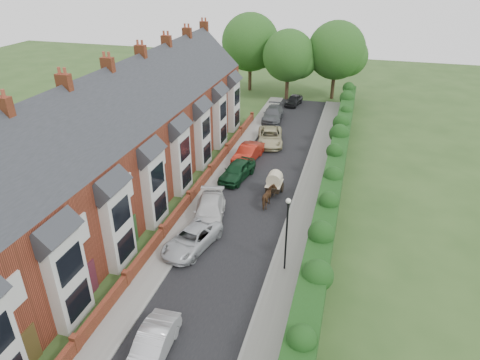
# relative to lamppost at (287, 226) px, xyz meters

# --- Properties ---
(ground) EXTENTS (140.00, 140.00, 0.00)m
(ground) POSITION_rel_lamppost_xyz_m (-3.40, -4.00, -3.30)
(ground) COLOR #2D4C1E
(ground) RESTS_ON ground
(road) EXTENTS (6.00, 58.00, 0.02)m
(road) POSITION_rel_lamppost_xyz_m (-3.90, 7.00, -3.29)
(road) COLOR black
(road) RESTS_ON ground
(pavement_hedge_side) EXTENTS (2.20, 58.00, 0.12)m
(pavement_hedge_side) POSITION_rel_lamppost_xyz_m (0.20, 7.00, -3.24)
(pavement_hedge_side) COLOR gray
(pavement_hedge_side) RESTS_ON ground
(pavement_house_side) EXTENTS (1.70, 58.00, 0.12)m
(pavement_house_side) POSITION_rel_lamppost_xyz_m (-7.75, 7.00, -3.24)
(pavement_house_side) COLOR gray
(pavement_house_side) RESTS_ON ground
(kerb_hedge_side) EXTENTS (0.18, 58.00, 0.13)m
(kerb_hedge_side) POSITION_rel_lamppost_xyz_m (-0.85, 7.00, -3.23)
(kerb_hedge_side) COLOR gray
(kerb_hedge_side) RESTS_ON ground
(kerb_house_side) EXTENTS (0.18, 58.00, 0.13)m
(kerb_house_side) POSITION_rel_lamppost_xyz_m (-6.95, 7.00, -3.23)
(kerb_house_side) COLOR gray
(kerb_house_side) RESTS_ON ground
(hedge) EXTENTS (2.10, 58.00, 2.85)m
(hedge) POSITION_rel_lamppost_xyz_m (2.00, 7.00, -1.70)
(hedge) COLOR #173912
(hedge) RESTS_ON ground
(terrace_row) EXTENTS (9.05, 40.50, 11.50)m
(terrace_row) POSITION_rel_lamppost_xyz_m (-14.27, 5.98, 1.18)
(terrace_row) COLOR brown
(terrace_row) RESTS_ON ground
(garden_wall_row) EXTENTS (0.35, 40.35, 1.10)m
(garden_wall_row) POSITION_rel_lamppost_xyz_m (-8.75, 6.00, -2.84)
(garden_wall_row) COLOR brown
(garden_wall_row) RESTS_ON ground
(lamppost) EXTENTS (0.32, 0.32, 5.16)m
(lamppost) POSITION_rel_lamppost_xyz_m (0.00, 0.00, 0.00)
(lamppost) COLOR black
(lamppost) RESTS_ON ground
(tree_far_left) EXTENTS (7.14, 6.80, 9.29)m
(tree_far_left) POSITION_rel_lamppost_xyz_m (-6.05, 36.08, 2.41)
(tree_far_left) COLOR #332316
(tree_far_left) RESTS_ON ground
(tree_far_right) EXTENTS (7.98, 7.60, 10.31)m
(tree_far_right) POSITION_rel_lamppost_xyz_m (-0.01, 38.08, 3.02)
(tree_far_right) COLOR #332316
(tree_far_right) RESTS_ON ground
(tree_far_back) EXTENTS (8.40, 8.00, 10.82)m
(tree_far_back) POSITION_rel_lamppost_xyz_m (-11.99, 39.08, 3.32)
(tree_far_back) COLOR #332316
(tree_far_back) RESTS_ON ground
(car_silver_a) EXTENTS (1.67, 4.31, 1.40)m
(car_silver_a) POSITION_rel_lamppost_xyz_m (-5.00, -8.16, -2.60)
(car_silver_a) COLOR #BBBBC1
(car_silver_a) RESTS_ON ground
(car_silver_b) EXTENTS (3.33, 5.33, 1.37)m
(car_silver_b) POSITION_rel_lamppost_xyz_m (-6.40, 0.60, -2.61)
(car_silver_b) COLOR silver
(car_silver_b) RESTS_ON ground
(car_white) EXTENTS (3.31, 5.68, 1.55)m
(car_white) POSITION_rel_lamppost_xyz_m (-6.40, 4.12, -2.52)
(car_white) COLOR silver
(car_white) RESTS_ON ground
(car_green) EXTENTS (2.68, 4.94, 1.59)m
(car_green) POSITION_rel_lamppost_xyz_m (-6.30, 11.17, -2.50)
(car_green) COLOR #10361B
(car_green) RESTS_ON ground
(car_red) EXTENTS (2.30, 4.88, 1.55)m
(car_red) POSITION_rel_lamppost_xyz_m (-6.36, 15.11, -2.52)
(car_red) COLOR maroon
(car_red) RESTS_ON ground
(car_beige) EXTENTS (3.57, 5.84, 1.51)m
(car_beige) POSITION_rel_lamppost_xyz_m (-5.22, 19.80, -2.54)
(car_beige) COLOR #C1B78B
(car_beige) RESTS_ON ground
(car_grey) EXTENTS (2.53, 5.49, 1.56)m
(car_grey) POSITION_rel_lamppost_xyz_m (-6.40, 26.99, -2.52)
(car_grey) COLOR #515358
(car_grey) RESTS_ON ground
(car_black) EXTENTS (2.20, 4.08, 1.32)m
(car_black) POSITION_rel_lamppost_xyz_m (-5.00, 33.56, -2.64)
(car_black) COLOR black
(car_black) RESTS_ON ground
(horse) EXTENTS (0.95, 1.95, 1.62)m
(horse) POSITION_rel_lamppost_xyz_m (-2.60, 7.26, -2.49)
(horse) COLOR #51331D
(horse) RESTS_ON ground
(horse_cart) EXTENTS (1.27, 2.81, 2.03)m
(horse_cart) POSITION_rel_lamppost_xyz_m (-2.60, 9.32, -2.14)
(horse_cart) COLOR black
(horse_cart) RESTS_ON ground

